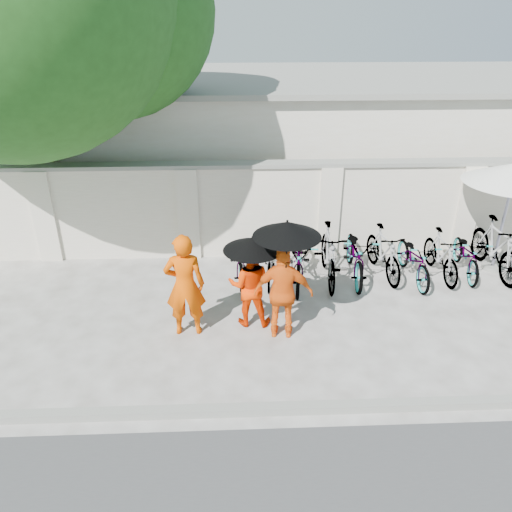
{
  "coord_description": "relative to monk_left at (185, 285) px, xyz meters",
  "views": [
    {
      "loc": [
        0.02,
        -6.8,
        4.99
      ],
      "look_at": [
        0.34,
        0.88,
        1.1
      ],
      "focal_mm": 35.0,
      "sensor_mm": 36.0,
      "label": 1
    }
  ],
  "objects": [
    {
      "name": "ground",
      "position": [
        0.84,
        -0.25,
        -0.9
      ],
      "size": [
        80.0,
        80.0,
        0.0
      ],
      "primitive_type": "plane",
      "color": "#B0AEA8"
    },
    {
      "name": "kerb",
      "position": [
        0.84,
        -1.95,
        -0.84
      ],
      "size": [
        40.0,
        0.16,
        0.12
      ],
      "primitive_type": "cube",
      "color": "gray",
      "rests_on": "ground"
    },
    {
      "name": "compound_wall",
      "position": [
        1.84,
        2.95,
        0.1
      ],
      "size": [
        20.0,
        0.3,
        2.0
      ],
      "primitive_type": "cube",
      "color": "beige",
      "rests_on": "ground"
    },
    {
      "name": "building_behind",
      "position": [
        2.84,
        6.75,
        0.7
      ],
      "size": [
        14.0,
        6.0,
        3.2
      ],
      "primitive_type": "cube",
      "color": "beige",
      "rests_on": "ground"
    },
    {
      "name": "monk_left",
      "position": [
        0.0,
        0.0,
        0.0
      ],
      "size": [
        0.68,
        0.46,
        1.81
      ],
      "primitive_type": "imported",
      "rotation": [
        0.0,
        0.0,
        3.18
      ],
      "color": "#D84700",
      "rests_on": "ground"
    },
    {
      "name": "monk_center",
      "position": [
        1.06,
        0.24,
        -0.15
      ],
      "size": [
        0.78,
        0.64,
        1.51
      ],
      "primitive_type": "imported",
      "rotation": [
        0.0,
        0.0,
        3.05
      ],
      "color": "#E73200",
      "rests_on": "ground"
    },
    {
      "name": "parasol_center",
      "position": [
        1.11,
        0.16,
        0.65
      ],
      "size": [
        0.96,
        0.96,
        0.81
      ],
      "color": "black",
      "rests_on": "ground"
    },
    {
      "name": "monk_right",
      "position": [
        1.59,
        -0.16,
        -0.08
      ],
      "size": [
        1.0,
        0.51,
        1.64
      ],
      "primitive_type": "imported",
      "rotation": [
        0.0,
        0.0,
        3.03
      ],
      "color": "orange",
      "rests_on": "ground"
    },
    {
      "name": "parasol_right",
      "position": [
        1.61,
        -0.24,
        1.08
      ],
      "size": [
        1.05,
        1.05,
        1.17
      ],
      "color": "black",
      "rests_on": "ground"
    },
    {
      "name": "bike_0",
      "position": [
        0.93,
        1.87,
        -0.46
      ],
      "size": [
        0.62,
        1.7,
        0.89
      ],
      "primitive_type": "imported",
      "rotation": [
        0.0,
        0.0,
        0.02
      ],
      "color": "#9696B0",
      "rests_on": "ground"
    },
    {
      "name": "bike_1",
      "position": [
        1.51,
        1.74,
        -0.4
      ],
      "size": [
        0.63,
        1.7,
        1.0
      ],
      "primitive_type": "imported",
      "rotation": [
        0.0,
        0.0,
        -0.1
      ],
      "color": "#9696B0",
      "rests_on": "ground"
    },
    {
      "name": "bike_2",
      "position": [
        2.08,
        1.64,
        -0.4
      ],
      "size": [
        0.9,
        1.97,
        1.0
      ],
      "primitive_type": "imported",
      "rotation": [
        0.0,
        0.0,
        -0.13
      ],
      "color": "#9696B0",
      "rests_on": "ground"
    },
    {
      "name": "bike_3",
      "position": [
        2.66,
        1.68,
        -0.34
      ],
      "size": [
        0.61,
        1.9,
        1.13
      ],
      "primitive_type": "imported",
      "rotation": [
        0.0,
        0.0,
        -0.04
      ],
      "color": "#9696B0",
      "rests_on": "ground"
    },
    {
      "name": "bike_4",
      "position": [
        3.24,
        1.78,
        -0.4
      ],
      "size": [
        0.82,
        1.97,
        1.01
      ],
      "primitive_type": "imported",
      "rotation": [
        0.0,
        0.0,
        -0.08
      ],
      "color": "#9696B0",
      "rests_on": "ground"
    },
    {
      "name": "bike_5",
      "position": [
        3.81,
        1.85,
        -0.4
      ],
      "size": [
        0.7,
        1.73,
        1.01
      ],
      "primitive_type": "imported",
      "rotation": [
        0.0,
        0.0,
        0.14
      ],
      "color": "#9696B0",
      "rests_on": "ground"
    },
    {
      "name": "bike_6",
      "position": [
        4.39,
        1.65,
        -0.46
      ],
      "size": [
        0.65,
        1.73,
        0.9
      ],
      "primitive_type": "imported",
      "rotation": [
        0.0,
        0.0,
        0.03
      ],
      "color": "#9696B0",
      "rests_on": "ground"
    },
    {
      "name": "bike_7",
      "position": [
        4.97,
        1.75,
        -0.43
      ],
      "size": [
        0.54,
        1.61,
        0.96
      ],
      "primitive_type": "imported",
      "rotation": [
        0.0,
        0.0,
        0.06
      ],
      "color": "#9696B0",
      "rests_on": "ground"
    },
    {
      "name": "bike_8",
      "position": [
        5.54,
        1.84,
        -0.48
      ],
      "size": [
        0.75,
        1.68,
        0.85
      ],
      "primitive_type": "imported",
      "rotation": [
        0.0,
        0.0,
        -0.12
      ],
      "color": "#9696B0",
      "rests_on": "ground"
    },
    {
      "name": "bike_9",
      "position": [
        6.12,
        1.85,
        -0.34
      ],
      "size": [
        0.65,
        1.92,
        1.14
      ],
      "primitive_type": "imported",
      "rotation": [
        0.0,
        0.0,
        0.06
      ],
      "color": "#9696B0",
      "rests_on": "ground"
    }
  ]
}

